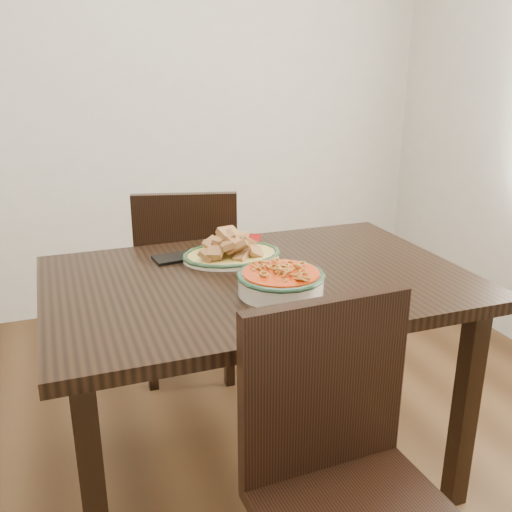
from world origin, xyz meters
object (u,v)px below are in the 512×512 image
object	(u,v)px
noodle_bowl	(281,279)
smartphone	(179,257)
chair_near	(344,475)
dining_table	(258,302)
fish_plate	(232,246)
chair_far	(188,276)

from	to	relation	value
noodle_bowl	smartphone	xyz separation A→B (m)	(-0.21, 0.40, -0.04)
chair_near	smartphone	size ratio (longest dim) A/B	5.18
dining_table	fish_plate	world-z (taller)	fish_plate
noodle_bowl	smartphone	size ratio (longest dim) A/B	1.50
chair_far	dining_table	bearing A→B (deg)	109.08
smartphone	chair_far	bearing A→B (deg)	67.30
chair_near	fish_plate	world-z (taller)	chair_near
fish_plate	smartphone	xyz separation A→B (m)	(-0.17, 0.06, -0.04)
dining_table	chair_far	size ratio (longest dim) A/B	1.47
chair_far	chair_near	distance (m)	1.36
chair_far	noodle_bowl	bearing A→B (deg)	109.06
chair_near	noodle_bowl	distance (m)	0.57
chair_near	noodle_bowl	bearing A→B (deg)	82.87
fish_plate	smartphone	world-z (taller)	fish_plate
dining_table	chair_far	distance (m)	0.74
chair_near	fish_plate	bearing A→B (deg)	87.52
chair_near	noodle_bowl	xyz separation A→B (m)	(0.04, 0.48, 0.29)
chair_near	noodle_bowl	world-z (taller)	chair_near
fish_plate	chair_near	bearing A→B (deg)	-90.12
dining_table	chair_near	distance (m)	0.66
chair_near	smartphone	world-z (taller)	chair_near
chair_near	chair_far	bearing A→B (deg)	88.98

